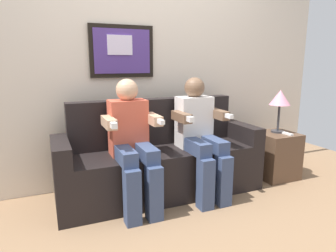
{
  "coord_description": "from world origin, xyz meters",
  "views": [
    {
      "loc": [
        -0.99,
        -2.18,
        1.24
      ],
      "look_at": [
        0.0,
        0.15,
        0.7
      ],
      "focal_mm": 31.64,
      "sensor_mm": 36.0,
      "label": 1
    }
  ],
  "objects_px": {
    "side_table_right": "(276,155)",
    "table_lamp": "(280,100)",
    "person_on_right": "(200,133)",
    "spare_remote_on_table": "(287,134)",
    "couch": "(161,162)",
    "person_on_left": "(132,140)"
  },
  "relations": [
    {
      "from": "side_table_right",
      "to": "table_lamp",
      "type": "bearing_deg",
      "value": 45.79
    },
    {
      "from": "person_on_right",
      "to": "spare_remote_on_table",
      "type": "bearing_deg",
      "value": -2.28
    },
    {
      "from": "couch",
      "to": "spare_remote_on_table",
      "type": "relative_size",
      "value": 14.82
    },
    {
      "from": "couch",
      "to": "side_table_right",
      "type": "relative_size",
      "value": 3.85
    },
    {
      "from": "couch",
      "to": "person_on_left",
      "type": "bearing_deg",
      "value": -152.69
    },
    {
      "from": "side_table_right",
      "to": "table_lamp",
      "type": "distance_m",
      "value": 0.61
    },
    {
      "from": "person_on_left",
      "to": "spare_remote_on_table",
      "type": "xyz_separation_m",
      "value": [
        1.68,
        -0.04,
        -0.1
      ]
    },
    {
      "from": "table_lamp",
      "to": "side_table_right",
      "type": "bearing_deg",
      "value": -134.21
    },
    {
      "from": "person_on_left",
      "to": "person_on_right",
      "type": "height_order",
      "value": "same"
    },
    {
      "from": "person_on_right",
      "to": "table_lamp",
      "type": "height_order",
      "value": "person_on_right"
    },
    {
      "from": "side_table_right",
      "to": "table_lamp",
      "type": "relative_size",
      "value": 1.09
    },
    {
      "from": "person_on_left",
      "to": "person_on_right",
      "type": "xyz_separation_m",
      "value": [
        0.65,
        0.0,
        0.0
      ]
    },
    {
      "from": "couch",
      "to": "side_table_right",
      "type": "height_order",
      "value": "couch"
    },
    {
      "from": "person_on_left",
      "to": "spare_remote_on_table",
      "type": "distance_m",
      "value": 1.68
    },
    {
      "from": "person_on_right",
      "to": "side_table_right",
      "type": "distance_m",
      "value": 1.05
    },
    {
      "from": "side_table_right",
      "to": "table_lamp",
      "type": "height_order",
      "value": "table_lamp"
    },
    {
      "from": "couch",
      "to": "side_table_right",
      "type": "bearing_deg",
      "value": -4.61
    },
    {
      "from": "person_on_left",
      "to": "side_table_right",
      "type": "distance_m",
      "value": 1.68
    },
    {
      "from": "person_on_left",
      "to": "table_lamp",
      "type": "bearing_deg",
      "value": 3.04
    },
    {
      "from": "couch",
      "to": "person_on_right",
      "type": "xyz_separation_m",
      "value": [
        0.32,
        -0.17,
        0.29
      ]
    },
    {
      "from": "couch",
      "to": "person_on_left",
      "type": "distance_m",
      "value": 0.47
    },
    {
      "from": "couch",
      "to": "person_on_left",
      "type": "xyz_separation_m",
      "value": [
        -0.32,
        -0.17,
        0.29
      ]
    }
  ]
}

